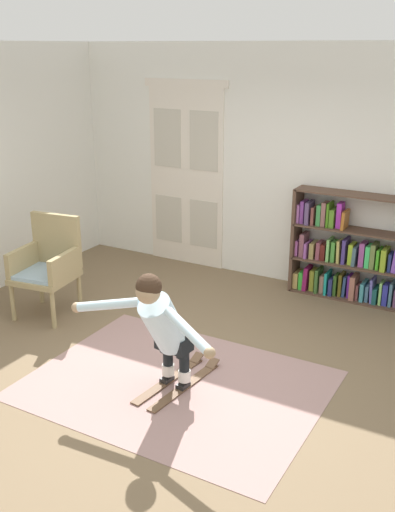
# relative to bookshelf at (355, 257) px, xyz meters

# --- Properties ---
(ground_plane) EXTENTS (7.20, 7.20, 0.00)m
(ground_plane) POSITION_rel_bookshelf_xyz_m (-0.95, -2.39, -0.52)
(ground_plane) COLOR brown
(back_wall) EXTENTS (6.00, 0.10, 2.90)m
(back_wall) POSITION_rel_bookshelf_xyz_m (-0.95, 0.21, 0.93)
(back_wall) COLOR silver
(back_wall) RESTS_ON ground
(double_door) EXTENTS (1.22, 0.05, 2.45)m
(double_door) POSITION_rel_bookshelf_xyz_m (-2.36, 0.15, 0.71)
(double_door) COLOR silver
(double_door) RESTS_ON ground
(rug) EXTENTS (2.54, 1.93, 0.01)m
(rug) POSITION_rel_bookshelf_xyz_m (-0.82, -2.66, -0.52)
(rug) COLOR #A47F79
(rug) RESTS_ON ground
(bookshelf) EXTENTS (1.65, 0.30, 1.27)m
(bookshelf) POSITION_rel_bookshelf_xyz_m (0.00, 0.00, 0.00)
(bookshelf) COLOR brown
(bookshelf) RESTS_ON ground
(wicker_chair) EXTENTS (0.68, 0.68, 1.10)m
(wicker_chair) POSITION_rel_bookshelf_xyz_m (-2.84, -2.04, 0.06)
(wicker_chair) COLOR tan
(wicker_chair) RESTS_ON ground
(skis_pair) EXTENTS (0.37, 0.98, 0.07)m
(skis_pair) POSITION_rel_bookshelf_xyz_m (-0.81, -2.63, -0.50)
(skis_pair) COLOR brown
(skis_pair) RESTS_ON rug
(person_skier) EXTENTS (1.46, 0.71, 1.09)m
(person_skier) POSITION_rel_bookshelf_xyz_m (-0.84, -2.85, 0.16)
(person_skier) COLOR white
(person_skier) RESTS_ON skis_pair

